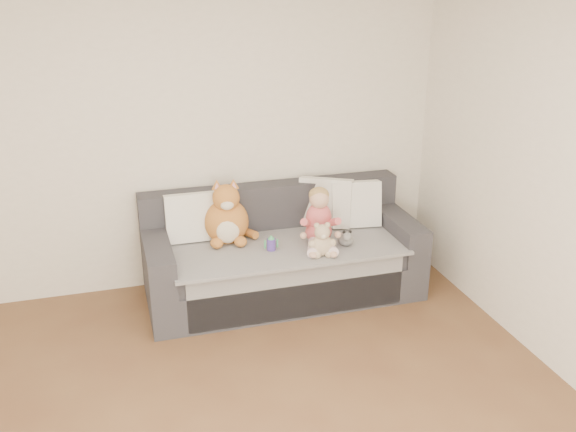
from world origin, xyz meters
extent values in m
plane|color=silver|center=(0.00, 2.50, 1.30)|extent=(4.50, 0.00, 4.50)
cube|color=#2C2B31|center=(0.80, 2.02, 0.15)|extent=(2.20, 0.90, 0.30)
cube|color=#2C2B31|center=(0.80, 1.99, 0.38)|extent=(1.90, 0.80, 0.15)
cube|color=#2C2B31|center=(0.80, 2.37, 0.65)|extent=(2.20, 0.20, 0.40)
cube|color=#2C2B31|center=(-0.20, 2.02, 0.45)|extent=(0.20, 0.90, 0.30)
cube|color=#2C2B31|center=(1.80, 2.02, 0.45)|extent=(0.20, 0.90, 0.30)
cube|color=#9C9C9F|center=(0.80, 1.97, 0.46)|extent=(1.85, 0.88, 0.02)
cube|color=#9C9C9F|center=(0.80, 1.58, 0.23)|extent=(1.70, 0.02, 0.41)
cube|color=white|center=(0.11, 2.27, 0.67)|extent=(0.43, 0.19, 0.40)
cube|color=white|center=(1.25, 2.26, 0.68)|extent=(0.49, 0.39, 0.42)
cube|color=white|center=(1.49, 2.18, 0.67)|extent=(0.44, 0.24, 0.40)
ellipsoid|color=#E66651|center=(1.08, 1.94, 0.56)|extent=(0.22, 0.18, 0.18)
ellipsoid|color=#E66651|center=(1.08, 1.95, 0.68)|extent=(0.21, 0.18, 0.23)
ellipsoid|color=#DBAA8C|center=(1.08, 1.94, 0.84)|extent=(0.16, 0.16, 0.16)
ellipsoid|color=tan|center=(1.08, 1.96, 0.86)|extent=(0.16, 0.16, 0.13)
cylinder|color=#E66651|center=(0.96, 1.90, 0.66)|extent=(0.16, 0.21, 0.14)
cylinder|color=#E66651|center=(1.17, 1.86, 0.66)|extent=(0.08, 0.22, 0.14)
ellipsoid|color=#DBAA8C|center=(0.91, 1.83, 0.59)|extent=(0.05, 0.05, 0.05)
ellipsoid|color=#DBAA8C|center=(1.18, 1.77, 0.59)|extent=(0.05, 0.05, 0.05)
cylinder|color=#E5B2C6|center=(0.98, 1.77, 0.51)|extent=(0.17, 0.28, 0.09)
cylinder|color=#E5B2C6|center=(1.10, 1.75, 0.51)|extent=(0.11, 0.28, 0.09)
ellipsoid|color=#DBAA8C|center=(0.93, 1.65, 0.51)|extent=(0.06, 0.09, 0.05)
ellipsoid|color=#DBAA8C|center=(1.08, 1.61, 0.51)|extent=(0.06, 0.09, 0.05)
ellipsoid|color=#BE622A|center=(0.38, 2.17, 0.63)|extent=(0.36, 0.30, 0.37)
ellipsoid|color=beige|center=(0.36, 2.05, 0.60)|extent=(0.19, 0.08, 0.21)
ellipsoid|color=#BE622A|center=(0.37, 2.14, 0.85)|extent=(0.22, 0.22, 0.22)
ellipsoid|color=beige|center=(0.36, 2.05, 0.82)|extent=(0.10, 0.07, 0.07)
cone|color=#BE622A|center=(0.31, 2.19, 0.95)|extent=(0.09, 0.09, 0.07)
cone|color=pink|center=(0.31, 2.17, 0.95)|extent=(0.06, 0.06, 0.05)
cone|color=#BE622A|center=(0.44, 2.17, 0.95)|extent=(0.09, 0.09, 0.07)
cone|color=pink|center=(0.44, 2.16, 0.95)|extent=(0.06, 0.06, 0.05)
ellipsoid|color=#BE622A|center=(0.27, 2.04, 0.52)|extent=(0.10, 0.12, 0.08)
ellipsoid|color=#BE622A|center=(0.45, 2.02, 0.52)|extent=(0.10, 0.12, 0.08)
cylinder|color=#BE622A|center=(0.55, 2.20, 0.51)|extent=(0.16, 0.24, 0.09)
ellipsoid|color=tan|center=(1.02, 1.69, 0.55)|extent=(0.17, 0.14, 0.17)
ellipsoid|color=tan|center=(1.02, 1.68, 0.66)|extent=(0.12, 0.12, 0.12)
ellipsoid|color=tan|center=(0.98, 1.70, 0.72)|extent=(0.05, 0.05, 0.05)
ellipsoid|color=tan|center=(1.06, 1.69, 0.72)|extent=(0.05, 0.05, 0.05)
ellipsoid|color=beige|center=(1.01, 1.64, 0.65)|extent=(0.05, 0.05, 0.05)
ellipsoid|color=tan|center=(0.94, 1.68, 0.58)|extent=(0.06, 0.06, 0.06)
ellipsoid|color=tan|center=(1.09, 1.66, 0.58)|extent=(0.06, 0.06, 0.06)
ellipsoid|color=tan|center=(0.97, 1.65, 0.50)|extent=(0.07, 0.07, 0.07)
ellipsoid|color=tan|center=(1.06, 1.64, 0.50)|extent=(0.07, 0.07, 0.07)
ellipsoid|color=white|center=(1.26, 1.82, 0.53)|extent=(0.12, 0.15, 0.11)
ellipsoid|color=white|center=(1.24, 1.74, 0.57)|extent=(0.07, 0.07, 0.07)
ellipsoid|color=black|center=(1.22, 1.76, 0.61)|extent=(0.03, 0.03, 0.03)
ellipsoid|color=black|center=(1.27, 1.75, 0.61)|extent=(0.03, 0.03, 0.03)
cylinder|color=#543BA3|center=(0.67, 1.88, 0.52)|extent=(0.07, 0.07, 0.09)
cone|color=#3FA564|center=(0.67, 1.88, 0.58)|extent=(0.07, 0.07, 0.04)
cylinder|color=#3FA564|center=(0.62, 1.88, 0.53)|extent=(0.02, 0.02, 0.07)
cylinder|color=#3FA564|center=(0.72, 1.88, 0.53)|extent=(0.02, 0.02, 0.07)
camera|label=1|loc=(-0.50, -2.54, 2.55)|focal=40.00mm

